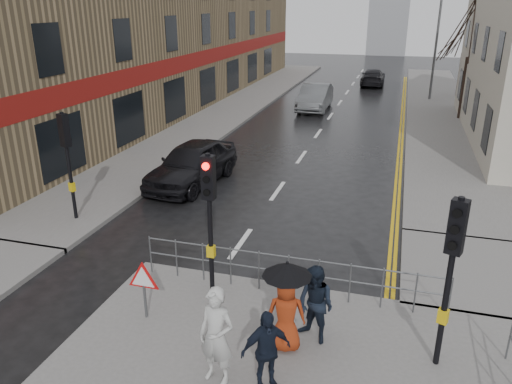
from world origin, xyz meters
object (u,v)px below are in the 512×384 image
Objects in this scene: car_mid at (315,97)px; pedestrian_b at (315,305)px; pedestrian_a at (216,336)px; car_parked at (192,164)px; pedestrian_with_umbrella at (286,301)px; pedestrian_d at (266,350)px.

pedestrian_b is at bearing -80.45° from car_mid.
car_mid is (-2.64, 25.24, -0.27)m from pedestrian_a.
car_mid is (2.06, 15.34, -0.01)m from car_parked.
pedestrian_with_umbrella is at bearing 62.63° from pedestrian_a.
pedestrian_a reaches higher than car_mid.
pedestrian_d is at bearing -94.74° from pedestrian_with_umbrella.
pedestrian_b is at bearing 39.83° from pedestrian_with_umbrella.
pedestrian_b is 0.34× the size of car_mid.
car_parked is (-6.17, 8.27, -0.14)m from pedestrian_b.
pedestrian_d reaches higher than car_parked.
pedestrian_a is 1.14× the size of pedestrian_b.
car_parked reaches higher than car_mid.
pedestrian_a is 0.98× the size of pedestrian_with_umbrella.
pedestrian_a is 0.38× the size of car_mid.
pedestrian_a reaches higher than pedestrian_b.
pedestrian_with_umbrella reaches higher than car_mid.
pedestrian_a is at bearing 147.98° from pedestrian_d.
car_mid is at bearing 98.55° from pedestrian_with_umbrella.
pedestrian_a is 25.38m from car_mid.
pedestrian_d is (0.88, 0.07, -0.16)m from pedestrian_a.
pedestrian_b is 1.67m from pedestrian_d.
pedestrian_with_umbrella is at bearing -50.30° from car_parked.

